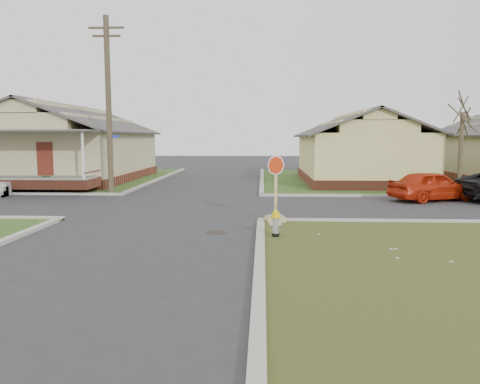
{
  "coord_description": "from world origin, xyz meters",
  "views": [
    {
      "loc": [
        3.66,
        -14.86,
        2.97
      ],
      "look_at": [
        2.88,
        1.0,
        1.1
      ],
      "focal_mm": 35.0,
      "sensor_mm": 36.0,
      "label": 1
    }
  ],
  "objects_px": {
    "utility_pole": "(109,104)",
    "fire_hydrant": "(276,222)",
    "stop_sign": "(276,207)",
    "red_sedan": "(432,186)"
  },
  "relations": [
    {
      "from": "red_sedan",
      "to": "stop_sign",
      "type": "bearing_deg",
      "value": 107.51
    },
    {
      "from": "fire_hydrant",
      "to": "red_sedan",
      "type": "relative_size",
      "value": 0.19
    },
    {
      "from": "stop_sign",
      "to": "red_sedan",
      "type": "xyz_separation_m",
      "value": [
        7.47,
        6.04,
        0.16
      ]
    },
    {
      "from": "fire_hydrant",
      "to": "red_sedan",
      "type": "xyz_separation_m",
      "value": [
        7.53,
        8.56,
        0.22
      ]
    },
    {
      "from": "fire_hydrant",
      "to": "utility_pole",
      "type": "bearing_deg",
      "value": 131.89
    },
    {
      "from": "stop_sign",
      "to": "red_sedan",
      "type": "height_order",
      "value": "stop_sign"
    },
    {
      "from": "utility_pole",
      "to": "stop_sign",
      "type": "height_order",
      "value": "utility_pole"
    },
    {
      "from": "fire_hydrant",
      "to": "stop_sign",
      "type": "distance_m",
      "value": 2.52
    },
    {
      "from": "utility_pole",
      "to": "fire_hydrant",
      "type": "xyz_separation_m",
      "value": [
        8.25,
        -10.15,
        -4.17
      ]
    },
    {
      "from": "fire_hydrant",
      "to": "stop_sign",
      "type": "bearing_deg",
      "value": 91.39
    }
  ]
}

